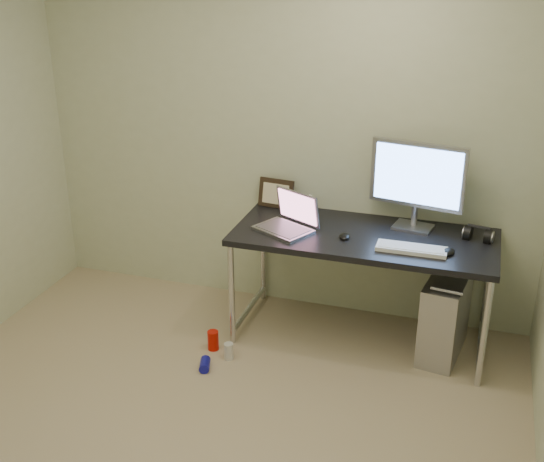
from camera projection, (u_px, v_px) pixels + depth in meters
The scene contains 17 objects.
floor at pixel (183, 452), 3.55m from camera, with size 3.50×3.50×0.00m, color tan.
wall_back at pixel (283, 135), 4.59m from camera, with size 3.50×0.02×2.50m, color beige.
desk at pixel (364, 245), 4.32m from camera, with size 1.65×0.72×0.75m.
tower_computer at pixel (445, 316), 4.31m from camera, with size 0.30×0.54×0.57m.
cable_a at pixel (443, 274), 4.56m from camera, with size 0.01×0.01×0.70m, color black.
cable_b at pixel (457, 280), 4.52m from camera, with size 0.01×0.01×0.72m, color black.
can_red at pixel (213, 340), 4.42m from camera, with size 0.07×0.07×0.13m, color red.
can_white at pixel (229, 351), 4.32m from camera, with size 0.06×0.06×0.11m, color silver.
can_blue at pixel (205, 365), 4.22m from camera, with size 0.06×0.06×0.12m, color #14149F.
laptop at pixel (289, 221), 4.35m from camera, with size 0.43×0.41×0.24m.
monitor at pixel (417, 179), 4.26m from camera, with size 0.60×0.22×0.57m.
keyboard at pixel (411, 249), 4.06m from camera, with size 0.42×0.14×0.03m, color white.
mouse_right at pixel (448, 251), 4.01m from camera, with size 0.07×0.12×0.04m, color black.
mouse_left at pixel (345, 235), 4.23m from camera, with size 0.07×0.11×0.04m, color black.
headphones at pixel (478, 235), 4.20m from camera, with size 0.19×0.11×0.12m.
picture_frame at pixel (276, 193), 4.70m from camera, with size 0.25×0.03×0.20m, color black.
webcam at pixel (309, 200), 4.61m from camera, with size 0.05×0.04×0.12m.
Camera 1 is at (1.30, -2.54, 2.45)m, focal length 45.00 mm.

